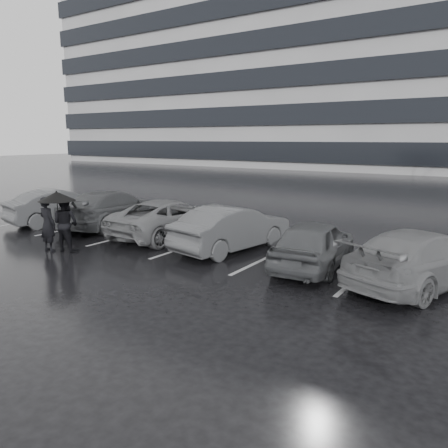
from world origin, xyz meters
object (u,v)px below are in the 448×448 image
at_px(car_west_a, 232,228).
at_px(pedestrian_right, 66,223).
at_px(car_main, 314,244).
at_px(car_west_b, 169,218).
at_px(pedestrian_left, 48,224).
at_px(car_east, 421,258).
at_px(car_west_d, 61,206).
at_px(car_west_c, 113,209).

relative_size(car_west_a, pedestrian_right, 2.46).
height_order(car_main, pedestrian_right, pedestrian_right).
bearing_deg(car_main, car_west_b, -13.33).
bearing_deg(pedestrian_left, car_west_a, -144.17).
distance_m(car_west_a, pedestrian_right, 5.21).
bearing_deg(car_east, car_west_b, 13.63).
xyz_separation_m(car_main, pedestrian_right, (-7.18, -2.56, 0.20)).
bearing_deg(car_west_d, car_west_b, -161.08).
relative_size(car_west_c, pedestrian_left, 2.89).
relative_size(car_west_c, car_west_d, 1.15).
height_order(car_west_a, car_west_c, car_west_c).
distance_m(car_west_a, car_west_b, 2.97).
bearing_deg(pedestrian_right, car_main, -171.05).
xyz_separation_m(car_west_a, car_east, (5.56, -0.38, -0.03)).
relative_size(car_west_b, car_east, 1.03).
distance_m(car_west_b, car_west_c, 3.03).
xyz_separation_m(car_west_a, car_west_d, (-8.25, -0.19, 0.01)).
bearing_deg(car_west_a, car_west_d, 11.30).
bearing_deg(car_west_a, pedestrian_left, 45.02).
xyz_separation_m(car_west_d, car_east, (13.82, -0.18, -0.04)).
bearing_deg(car_main, car_east, 174.62).
height_order(car_west_d, pedestrian_right, pedestrian_right).
distance_m(car_main, car_west_c, 8.90).
height_order(car_west_c, car_east, car_west_c).
xyz_separation_m(car_west_b, car_west_c, (-3.03, 0.10, 0.05)).
relative_size(car_main, pedestrian_left, 2.28).
height_order(car_east, pedestrian_left, pedestrian_left).
bearing_deg(car_west_d, car_east, -168.30).
bearing_deg(car_west_c, pedestrian_left, 101.85).
distance_m(car_west_a, car_east, 5.58).
height_order(car_main, car_west_a, car_west_a).
relative_size(car_east, pedestrian_right, 2.68).
bearing_deg(car_main, car_west_c, -11.30).
distance_m(car_main, car_west_b, 5.88).
height_order(car_main, car_west_c, car_west_c).
height_order(car_west_b, pedestrian_right, pedestrian_right).
height_order(car_main, car_east, car_east).
height_order(car_west_b, car_west_c, car_west_c).
height_order(car_west_a, car_west_d, car_west_d).
distance_m(car_west_a, car_west_c, 5.99).
xyz_separation_m(car_west_a, pedestrian_left, (-4.70, -3.30, 0.15)).
distance_m(car_main, car_west_d, 11.14).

